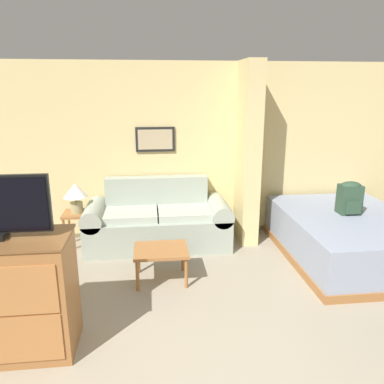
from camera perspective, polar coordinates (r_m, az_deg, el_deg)
wall_back at (r=5.71m, az=-1.34°, el=6.21°), size 7.68×0.16×2.60m
wall_partition_pillar at (r=5.50m, az=8.50°, el=5.73°), size 0.24×0.64×2.60m
couch at (r=5.46m, az=-5.22°, el=-4.58°), size 2.07×0.84×0.96m
coffee_table at (r=4.48m, az=-4.73°, el=-9.23°), size 0.63×0.51×0.40m
side_table at (r=5.56m, az=-17.00°, el=-4.00°), size 0.39×0.39×0.53m
table_lamp at (r=5.45m, az=-17.33°, el=-0.16°), size 0.33×0.33×0.42m
tv_dresser at (r=3.65m, az=-27.18°, el=-14.03°), size 1.22×0.56×1.05m
bed at (r=5.49m, az=22.68°, el=-6.19°), size 1.66×2.18×0.59m
backpack at (r=5.41m, az=22.91°, el=-0.73°), size 0.28×0.25×0.44m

